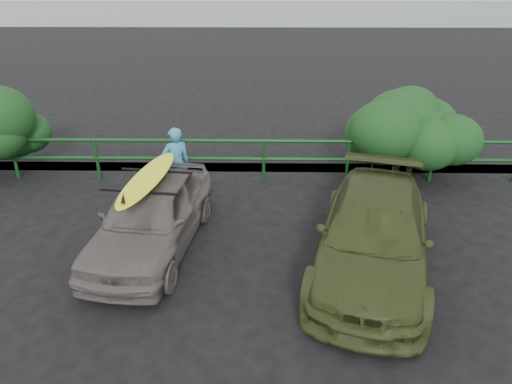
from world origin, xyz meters
TOP-DOWN VIEW (x-y plane):
  - ground at (0.00, 0.00)m, footprint 80.00×80.00m
  - ocean at (0.00, 60.00)m, footprint 200.00×200.00m
  - guardrail at (0.00, 5.00)m, footprint 14.00×0.08m
  - shrub_left at (-4.80, 5.40)m, footprint 3.20×2.40m
  - shrub_right at (5.00, 5.50)m, footprint 3.20×2.40m
  - sedan at (-0.99, 1.99)m, footprint 2.01×3.97m
  - olive_vehicle at (2.83, 1.40)m, footprint 2.92×4.72m
  - man at (-0.89, 3.98)m, footprint 0.71×0.60m
  - roof_rack at (-0.99, 1.99)m, footprint 1.44×1.09m
  - surfboard at (-0.99, 1.99)m, footprint 0.82×2.50m

SIDE VIEW (x-z plane):
  - ground at x=0.00m, z-range 0.00..0.00m
  - ocean at x=0.00m, z-range 0.00..0.00m
  - guardrail at x=0.00m, z-range 0.00..1.04m
  - olive_vehicle at x=2.83m, z-range 0.00..1.28m
  - sedan at x=-0.99m, z-range 0.00..1.30m
  - man at x=-0.89m, z-range 0.00..1.64m
  - shrub_right at x=5.00m, z-range 0.00..1.92m
  - shrub_left at x=-4.80m, z-range 0.00..2.33m
  - roof_rack at x=-0.99m, z-range 1.30..1.34m
  - surfboard at x=-0.99m, z-range 1.34..1.41m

